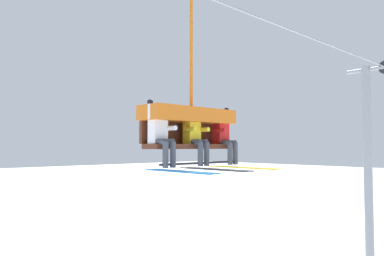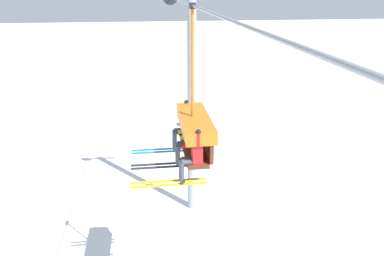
# 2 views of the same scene
# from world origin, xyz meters

# --- Properties ---
(lift_tower_far) EXTENTS (0.36, 1.88, 9.31)m
(lift_tower_far) POSITION_xyz_m (10.36, -0.02, 4.82)
(lift_tower_far) COLOR gray
(lift_tower_far) RESTS_ON ground_plane
(lift_cable) EXTENTS (19.26, 0.05, 0.05)m
(lift_cable) POSITION_xyz_m (1.73, -0.80, 9.03)
(lift_cable) COLOR gray
(chairlift_chair) EXTENTS (2.20, 0.74, 3.69)m
(chairlift_chair) POSITION_xyz_m (-0.64, -0.73, 6.29)
(chairlift_chair) COLOR #512819
(skier_white) EXTENTS (0.48, 1.70, 1.34)m
(skier_white) POSITION_xyz_m (-1.53, -0.94, 5.99)
(skier_white) COLOR silver
(skier_yellow) EXTENTS (0.46, 1.70, 1.23)m
(skier_yellow) POSITION_xyz_m (-0.64, -0.95, 5.97)
(skier_yellow) COLOR yellow
(skier_red) EXTENTS (0.48, 1.70, 1.34)m
(skier_red) POSITION_xyz_m (0.26, -0.94, 5.99)
(skier_red) COLOR red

